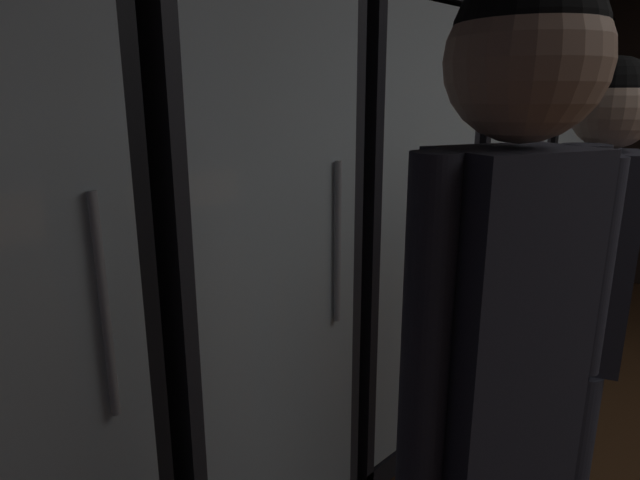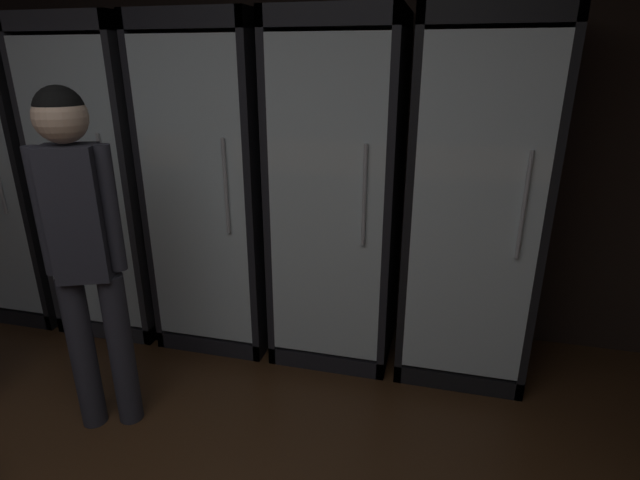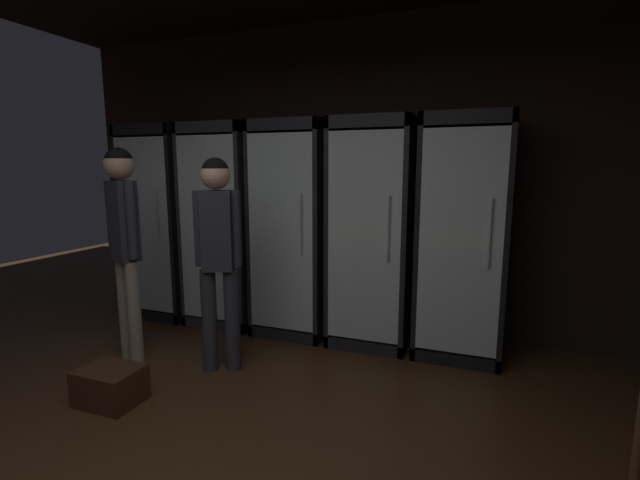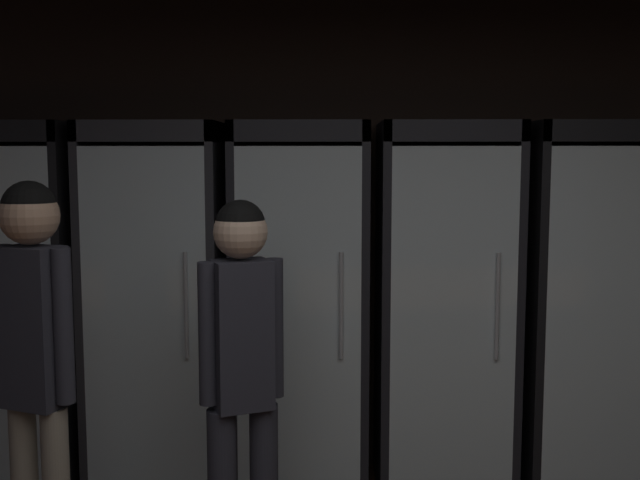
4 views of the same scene
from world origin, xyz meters
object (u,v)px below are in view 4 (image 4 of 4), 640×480
(cooler_left, at_px, (162,311))
(cooler_right, at_px, (442,314))
(shopper_far, at_px, (35,343))
(cooler_far_left, at_px, (23,311))
(shopper_near, at_px, (242,362))
(cooler_far_right, at_px, (584,314))
(cooler_center, at_px, (302,314))

(cooler_left, distance_m, cooler_right, 1.44)
(cooler_right, relative_size, shopper_far, 1.15)
(cooler_far_left, height_order, shopper_near, cooler_far_left)
(cooler_right, distance_m, shopper_far, 2.01)
(cooler_far_left, distance_m, cooler_far_right, 2.89)
(shopper_near, bearing_deg, cooler_far_left, 141.61)
(cooler_center, bearing_deg, cooler_left, 179.95)
(cooler_left, relative_size, cooler_right, 1.00)
(shopper_near, xyz_separation_m, shopper_far, (-0.76, -0.11, 0.10))
(cooler_left, distance_m, shopper_near, 1.13)
(cooler_far_right, bearing_deg, cooler_right, -179.87)
(cooler_far_left, height_order, shopper_far, cooler_far_left)
(cooler_far_left, bearing_deg, cooler_right, 0.00)
(shopper_far, bearing_deg, cooler_far_left, 114.21)
(cooler_far_left, relative_size, cooler_right, 1.00)
(cooler_center, bearing_deg, cooler_far_right, 0.05)
(cooler_left, bearing_deg, shopper_far, -101.58)
(cooler_center, distance_m, cooler_right, 0.72)
(cooler_far_left, bearing_deg, shopper_near, -38.39)
(cooler_right, xyz_separation_m, shopper_near, (-0.91, -0.99, 0.02))
(cooler_left, xyz_separation_m, shopper_far, (-0.23, -1.10, 0.11))
(cooler_center, distance_m, cooler_far_right, 1.44)
(cooler_center, relative_size, cooler_right, 1.00)
(cooler_right, bearing_deg, cooler_center, 179.97)
(cooler_right, bearing_deg, shopper_far, -146.59)
(cooler_far_right, relative_size, shopper_near, 1.21)
(cooler_left, xyz_separation_m, shopper_near, (0.53, -0.99, 0.01))
(shopper_near, distance_m, shopper_far, 0.77)
(cooler_far_right, distance_m, shopper_far, 2.64)
(cooler_far_left, height_order, cooler_right, same)
(shopper_near, bearing_deg, cooler_right, 47.45)
(cooler_right, relative_size, cooler_far_right, 1.00)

